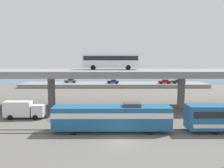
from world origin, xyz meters
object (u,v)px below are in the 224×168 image
at_px(train_locomotive, 106,117).
at_px(parked_car_1, 165,81).
at_px(transit_bus_on_overpass, 111,60).
at_px(parked_car_0, 178,81).
at_px(parked_car_3, 71,81).
at_px(service_truck_west, 24,109).
at_px(parked_car_2, 113,81).

xyz_separation_m(train_locomotive, parked_car_1, (19.61, 48.69, -0.11)).
relative_size(transit_bus_on_overpass, parked_car_0, 2.60).
height_order(transit_bus_on_overpass, parked_car_3, transit_bus_on_overpass).
distance_m(train_locomotive, parked_car_1, 52.49).
bearing_deg(parked_car_0, parked_car_3, -3.63).
relative_size(train_locomotive, parked_car_1, 4.06).
bearing_deg(transit_bus_on_overpass, service_truck_west, -144.75).
height_order(transit_bus_on_overpass, parked_car_2, transit_bus_on_overpass).
height_order(service_truck_west, parked_car_1, service_truck_west).
bearing_deg(parked_car_2, service_truck_west, 69.04).
distance_m(parked_car_1, parked_car_2, 18.11).
distance_m(service_truck_west, parked_car_2, 44.50).
bearing_deg(parked_car_1, parked_car_3, -5.43).
height_order(train_locomotive, parked_car_1, train_locomotive).
bearing_deg(transit_bus_on_overpass, parked_car_1, 58.31).
height_order(service_truck_west, parked_car_0, service_truck_west).
bearing_deg(train_locomotive, parked_car_0, -116.54).
bearing_deg(service_truck_west, transit_bus_on_overpass, 35.25).
xyz_separation_m(service_truck_west, parked_car_0, (39.11, 42.05, 0.45)).
bearing_deg(parked_car_0, transit_bus_on_overpass, 52.58).
relative_size(transit_bus_on_overpass, parked_car_1, 2.75).
bearing_deg(parked_car_0, train_locomotive, 63.46).
distance_m(service_truck_west, parked_car_0, 57.43).
bearing_deg(service_truck_west, parked_car_1, 50.52).
bearing_deg(parked_car_2, parked_car_0, -178.78).
bearing_deg(service_truck_west, parked_car_2, 69.04).
xyz_separation_m(train_locomotive, service_truck_west, (-14.42, 7.38, -0.55)).
xyz_separation_m(train_locomotive, parked_car_0, (24.69, 49.43, -0.10)).
bearing_deg(train_locomotive, service_truck_west, -27.10).
xyz_separation_m(service_truck_west, parked_car_2, (15.91, 41.55, 0.45)).
distance_m(transit_bus_on_overpass, parked_car_1, 36.84).
height_order(train_locomotive, transit_bus_on_overpass, transit_bus_on_overpass).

